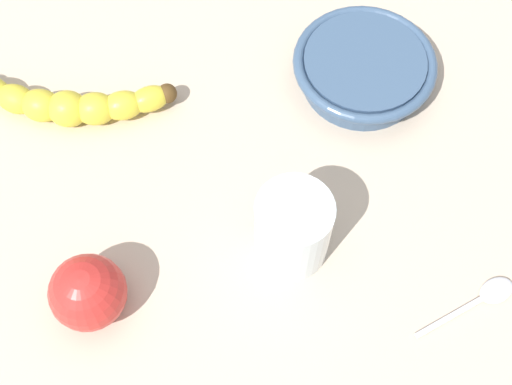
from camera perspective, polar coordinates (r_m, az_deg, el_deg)
wooden_tabletop at (r=74.92cm, az=-1.57°, el=2.59°), size 120.00×120.00×3.00cm
banana at (r=77.38cm, az=-15.22°, el=7.20°), size 22.37×8.80×3.98cm
smoothie_glass at (r=64.92cm, az=3.07°, el=-3.02°), size 7.32×7.32×8.89cm
ceramic_bowl at (r=77.80cm, az=8.92°, el=10.14°), size 15.78×15.78×3.94cm
apple_fruit at (r=65.32cm, az=-13.76°, el=-8.05°), size 7.17×7.17×7.17cm
teaspoon at (r=70.51cm, az=18.88°, el=-7.94°), size 11.06×5.01×0.80cm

